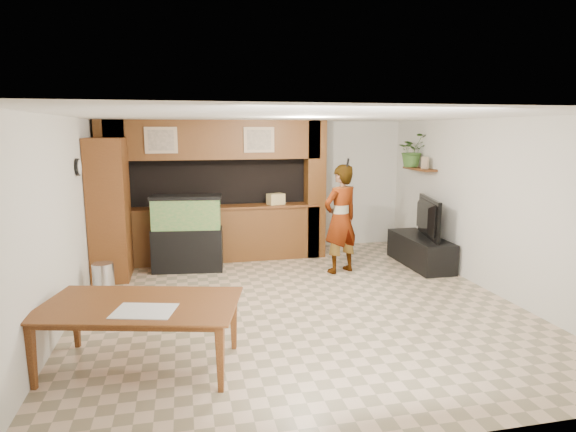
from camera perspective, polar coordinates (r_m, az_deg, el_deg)
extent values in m
plane|color=#C8A98B|center=(6.97, 0.94, -10.18)|extent=(6.50, 6.50, 0.00)
plane|color=white|center=(6.54, 1.01, 11.71)|extent=(6.50, 6.50, 0.00)
plane|color=beige|center=(9.79, -3.44, 3.56)|extent=(6.00, 0.00, 6.00)
plane|color=beige|center=(6.63, -25.16, -0.57)|extent=(0.00, 6.50, 6.50)
plane|color=beige|center=(7.88, 22.71, 1.18)|extent=(0.00, 6.50, 6.50)
cube|color=brown|center=(9.04, -8.24, -2.23)|extent=(3.80, 0.35, 1.00)
cube|color=brown|center=(8.94, -8.32, 1.02)|extent=(3.80, 0.43, 0.04)
cube|color=brown|center=(8.83, -8.53, 8.93)|extent=(3.80, 0.35, 0.70)
cube|color=brown|center=(8.96, -19.93, 2.35)|extent=(0.50, 0.35, 2.60)
cube|color=brown|center=(9.22, 3.20, 3.14)|extent=(0.35, 0.35, 2.60)
cube|color=black|center=(9.43, -8.63, 4.12)|extent=(4.20, 0.45, 0.85)
cube|color=tan|center=(8.62, -14.81, 8.68)|extent=(0.55, 0.03, 0.45)
cube|color=tan|center=(8.60, -14.82, 8.68)|extent=(0.43, 0.01, 0.35)
cube|color=tan|center=(8.72, -3.46, 9.01)|extent=(0.55, 0.03, 0.45)
cube|color=tan|center=(8.71, -3.44, 9.00)|extent=(0.43, 0.01, 0.35)
cylinder|color=black|center=(7.52, -23.65, 5.33)|extent=(0.04, 0.25, 0.25)
cylinder|color=white|center=(7.51, -23.46, 5.34)|extent=(0.01, 0.21, 0.21)
cube|color=brown|center=(9.41, 15.32, 5.40)|extent=(0.25, 0.90, 0.04)
cube|color=brown|center=(8.39, -20.38, 0.80)|extent=(0.58, 0.94, 2.30)
cylinder|color=#B2B2B7|center=(7.46, -21.00, -7.28)|extent=(0.30, 0.30, 0.55)
cube|color=black|center=(8.56, -11.79, -3.92)|extent=(1.20, 0.45, 0.75)
cube|color=#2D7248|center=(8.43, -11.94, 0.26)|extent=(1.15, 0.42, 0.52)
cube|color=black|center=(8.39, -12.02, 2.20)|extent=(1.20, 0.45, 0.06)
cube|color=black|center=(9.06, 15.41, -4.00)|extent=(0.58, 1.58, 0.53)
imported|color=black|center=(8.93, 15.59, -0.15)|extent=(0.44, 1.24, 0.71)
cube|color=tan|center=(9.23, 15.92, 6.08)|extent=(0.07, 0.17, 0.22)
imported|color=#386026|center=(9.62, 14.52, 7.56)|extent=(0.66, 0.60, 0.64)
imported|color=#997953|center=(8.22, 6.25, -0.36)|extent=(0.80, 0.67, 1.86)
cylinder|color=black|center=(7.97, 7.10, 6.30)|extent=(0.03, 0.09, 0.15)
imported|color=brown|center=(5.26, -17.14, -13.56)|extent=(2.18, 1.54, 0.69)
cube|color=silver|center=(4.93, -16.67, -10.73)|extent=(0.66, 0.55, 0.01)
cube|color=tan|center=(9.06, -1.47, 2.03)|extent=(0.35, 0.29, 0.20)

